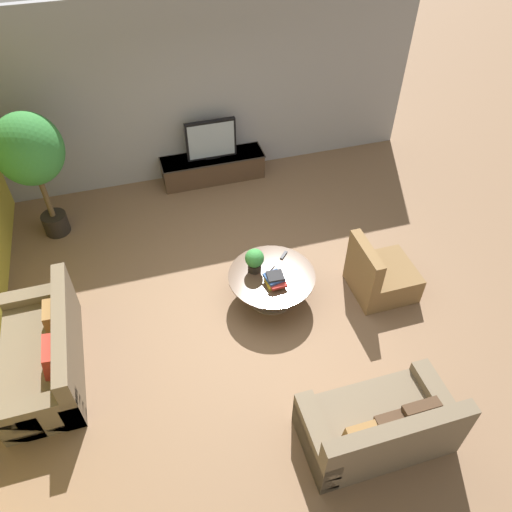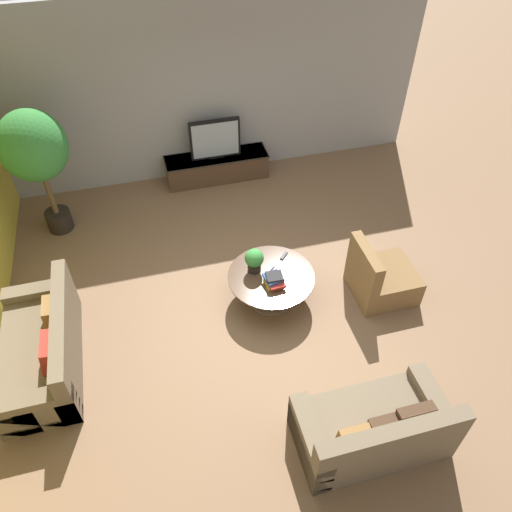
{
  "view_description": "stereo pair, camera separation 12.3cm",
  "coord_description": "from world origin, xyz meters",
  "px_view_note": "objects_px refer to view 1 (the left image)",
  "views": [
    {
      "loc": [
        -1.21,
        -4.21,
        5.16
      ],
      "look_at": [
        0.13,
        0.31,
        0.55
      ],
      "focal_mm": 35.0,
      "sensor_mm": 36.0,
      "label": 1
    },
    {
      "loc": [
        -1.09,
        -4.24,
        5.16
      ],
      "look_at": [
        0.13,
        0.31,
        0.55
      ],
      "focal_mm": 35.0,
      "sensor_mm": 36.0,
      "label": 2
    }
  ],
  "objects_px": {
    "television": "(211,140)",
    "couch_near_entry": "(379,427)",
    "couch_by_wall": "(45,354)",
    "armchair_wicker": "(380,276)",
    "coffee_table": "(272,282)",
    "potted_plant_tabletop": "(255,260)",
    "media_console": "(213,167)",
    "potted_palm_tall": "(30,153)"
  },
  "relations": [
    {
      "from": "television",
      "to": "couch_near_entry",
      "type": "relative_size",
      "value": 0.54
    },
    {
      "from": "couch_near_entry",
      "to": "couch_by_wall",
      "type": "bearing_deg",
      "value": -29.93
    },
    {
      "from": "couch_near_entry",
      "to": "potted_palm_tall",
      "type": "bearing_deg",
      "value": -54.24
    },
    {
      "from": "television",
      "to": "couch_by_wall",
      "type": "height_order",
      "value": "television"
    },
    {
      "from": "couch_by_wall",
      "to": "potted_plant_tabletop",
      "type": "distance_m",
      "value": 2.75
    },
    {
      "from": "media_console",
      "to": "couch_near_entry",
      "type": "bearing_deg",
      "value": -83.55
    },
    {
      "from": "television",
      "to": "coffee_table",
      "type": "height_order",
      "value": "television"
    },
    {
      "from": "media_console",
      "to": "coffee_table",
      "type": "distance_m",
      "value": 2.93
    },
    {
      "from": "couch_by_wall",
      "to": "armchair_wicker",
      "type": "xyz_separation_m",
      "value": [
        4.31,
        0.04,
        -0.01
      ]
    },
    {
      "from": "media_console",
      "to": "television",
      "type": "distance_m",
      "value": 0.54
    },
    {
      "from": "media_console",
      "to": "coffee_table",
      "type": "bearing_deg",
      "value": -87.48
    },
    {
      "from": "media_console",
      "to": "potted_plant_tabletop",
      "type": "relative_size",
      "value": 5.12
    },
    {
      "from": "couch_near_entry",
      "to": "armchair_wicker",
      "type": "relative_size",
      "value": 1.81
    },
    {
      "from": "armchair_wicker",
      "to": "potted_plant_tabletop",
      "type": "height_order",
      "value": "armchair_wicker"
    },
    {
      "from": "television",
      "to": "coffee_table",
      "type": "xyz_separation_m",
      "value": [
        0.13,
        -2.92,
        -0.47
      ]
    },
    {
      "from": "television",
      "to": "couch_near_entry",
      "type": "xyz_separation_m",
      "value": [
        0.58,
        -5.16,
        -0.48
      ]
    },
    {
      "from": "potted_palm_tall",
      "to": "potted_plant_tabletop",
      "type": "distance_m",
      "value": 3.4
    },
    {
      "from": "television",
      "to": "couch_near_entry",
      "type": "height_order",
      "value": "television"
    },
    {
      "from": "coffee_table",
      "to": "potted_plant_tabletop",
      "type": "height_order",
      "value": "potted_plant_tabletop"
    },
    {
      "from": "media_console",
      "to": "couch_by_wall",
      "type": "relative_size",
      "value": 0.99
    },
    {
      "from": "potted_plant_tabletop",
      "to": "coffee_table",
      "type": "bearing_deg",
      "value": -39.92
    },
    {
      "from": "television",
      "to": "couch_near_entry",
      "type": "bearing_deg",
      "value": -83.55
    },
    {
      "from": "television",
      "to": "armchair_wicker",
      "type": "xyz_separation_m",
      "value": [
        1.57,
        -3.2,
        -0.5
      ]
    },
    {
      "from": "couch_near_entry",
      "to": "potted_palm_tall",
      "type": "distance_m",
      "value": 5.62
    },
    {
      "from": "couch_by_wall",
      "to": "potted_plant_tabletop",
      "type": "bearing_deg",
      "value": 100.15
    },
    {
      "from": "television",
      "to": "coffee_table",
      "type": "distance_m",
      "value": 2.96
    },
    {
      "from": "media_console",
      "to": "armchair_wicker",
      "type": "relative_size",
      "value": 2.05
    },
    {
      "from": "coffee_table",
      "to": "armchair_wicker",
      "type": "height_order",
      "value": "armchair_wicker"
    },
    {
      "from": "television",
      "to": "couch_by_wall",
      "type": "bearing_deg",
      "value": -130.21
    },
    {
      "from": "potted_palm_tall",
      "to": "potted_plant_tabletop",
      "type": "height_order",
      "value": "potted_palm_tall"
    },
    {
      "from": "couch_by_wall",
      "to": "armchair_wicker",
      "type": "bearing_deg",
      "value": 90.56
    },
    {
      "from": "couch_near_entry",
      "to": "armchair_wicker",
      "type": "distance_m",
      "value": 2.19
    },
    {
      "from": "television",
      "to": "coffee_table",
      "type": "relative_size",
      "value": 0.73
    },
    {
      "from": "media_console",
      "to": "potted_palm_tall",
      "type": "bearing_deg",
      "value": -165.38
    },
    {
      "from": "couch_near_entry",
      "to": "potted_palm_tall",
      "type": "height_order",
      "value": "potted_palm_tall"
    },
    {
      "from": "couch_by_wall",
      "to": "potted_plant_tabletop",
      "type": "relative_size",
      "value": 5.16
    },
    {
      "from": "coffee_table",
      "to": "couch_near_entry",
      "type": "bearing_deg",
      "value": -78.52
    },
    {
      "from": "media_console",
      "to": "armchair_wicker",
      "type": "bearing_deg",
      "value": -63.85
    },
    {
      "from": "television",
      "to": "armchair_wicker",
      "type": "bearing_deg",
      "value": -63.84
    },
    {
      "from": "television",
      "to": "couch_near_entry",
      "type": "distance_m",
      "value": 5.21
    },
    {
      "from": "armchair_wicker",
      "to": "potted_plant_tabletop",
      "type": "relative_size",
      "value": 2.49
    },
    {
      "from": "television",
      "to": "media_console",
      "type": "bearing_deg",
      "value": 90.0
    }
  ]
}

